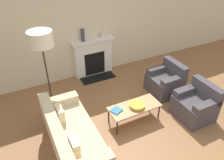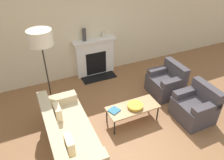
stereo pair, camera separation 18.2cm
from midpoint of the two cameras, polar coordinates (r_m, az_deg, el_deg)
name	(u,v)px [view 1 (the left image)]	position (r m, az deg, el deg)	size (l,w,h in m)	color
ground_plane	(145,131)	(4.82, 7.46, -12.98)	(18.00, 18.00, 0.00)	brown
wall_back	(92,25)	(6.15, -6.13, 14.02)	(18.00, 0.06, 2.90)	beige
fireplace	(94,58)	(6.37, -5.65, 5.80)	(1.23, 0.59, 1.10)	silver
couch	(72,137)	(4.33, -11.65, -14.42)	(0.82, 1.95, 0.79)	#CCB78E
armchair_near	(196,105)	(5.23, 20.10, -6.08)	(0.74, 0.79, 0.82)	#423D42
armchair_far	(166,81)	(5.82, 13.01, -0.33)	(0.74, 0.79, 0.82)	#423D42
coffee_table	(134,107)	(4.77, 4.79, -7.17)	(1.13, 0.48, 0.41)	tan
bowl	(137,105)	(4.72, 5.43, -6.54)	(0.34, 0.34, 0.07)	gold
book	(116,110)	(4.62, -0.01, -7.94)	(0.27, 0.27, 0.02)	teal
floor_lamp	(41,43)	(4.57, -19.12, 9.14)	(0.49, 0.49, 1.97)	black
mantel_vase_left	(83,35)	(6.00, -8.54, 11.51)	(0.10, 0.10, 0.34)	#3D383D
mantel_vase_center_left	(102,35)	(6.22, -3.44, 11.64)	(0.10, 0.10, 0.14)	beige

